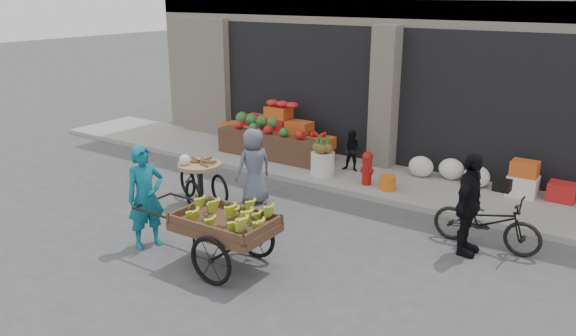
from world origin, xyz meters
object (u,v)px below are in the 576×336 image
Objects in this scene: banana_cart at (222,220)px; bicycle at (487,221)px; pineapple_bin at (323,164)px; seated_person at (352,151)px; cyclist at (469,205)px; tricycle_cart at (200,177)px; vendor_grey at (254,166)px; vendor_woman at (146,197)px; orange_bucket at (388,183)px; fire_hydrant at (367,167)px.

banana_cart is 4.22m from bicycle.
pineapple_bin is at bearing 69.93° from bicycle.
pineapple_bin is 0.75m from seated_person.
seated_person is 0.57× the size of cyclist.
vendor_grey reaches higher than tricycle_cart.
vendor_woman reaches higher than cyclist.
pineapple_bin is 0.31× the size of vendor_woman.
pineapple_bin is 0.36× the size of tricycle_cart.
cyclist reaches higher than seated_person.
vendor_grey reaches higher than bicycle.
tricycle_cart is at bearing -114.12° from pineapple_bin.
seated_person is at bearing 56.31° from pineapple_bin.
seated_person is at bearing 8.93° from vendor_woman.
orange_bucket is 0.34× the size of seated_person.
cyclist reaches higher than orange_bucket.
orange_bucket is at bearing -6.61° from vendor_woman.
vendor_woman is 1.16× the size of tricycle_cart.
fire_hydrant is 0.42× the size of vendor_woman.
banana_cart is at bearing -78.50° from pineapple_bin.
tricycle_cart reaches higher than pineapple_bin.
seated_person is at bearing 53.87° from cyclist.
orange_bucket is at bearing 60.16° from bicycle.
vendor_grey is at bearing 117.16° from banana_cart.
cyclist reaches higher than fire_hydrant.
vendor_woman is 1.96m from tricycle_cart.
bicycle is at bearing 119.72° from vendor_grey.
orange_bucket is 3.76m from tricycle_cart.
tricycle_cart is at bearing 37.36° from vendor_woman.
banana_cart reaches higher than tricycle_cart.
vendor_woman is at bearing 123.87° from bicycle.
cyclist is (4.91, 0.78, 0.26)m from tricycle_cart.
fire_hydrant is 2.42m from vendor_grey.
tricycle_cart is at bearing -137.70° from orange_bucket.
fire_hydrant is at bearing 63.90° from bicycle.
fire_hydrant is 0.96m from seated_person.
tricycle_cart is 1.06m from vendor_grey.
bicycle is 1.04× the size of cyclist.
seated_person is at bearing -174.05° from vendor_grey.
pineapple_bin is 0.32× the size of cyclist.
bicycle is at bearing -40.07° from seated_person.
banana_cart is (0.89, -4.35, 0.38)m from pineapple_bin.
fire_hydrant is at bearing 55.84° from cyclist.
cyclist is at bearing -46.26° from seated_person.
banana_cart is 3.80m from cyclist.
bicycle is (4.54, 3.03, -0.40)m from vendor_woman.
fire_hydrant is 4.76m from vendor_woman.
bicycle is at bearing -26.23° from fire_hydrant.
bicycle is (3.94, -1.45, 0.08)m from pineapple_bin.
fire_hydrant is at bearing -0.93° from vendor_woman.
pineapple_bin is 1.61m from orange_bucket.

